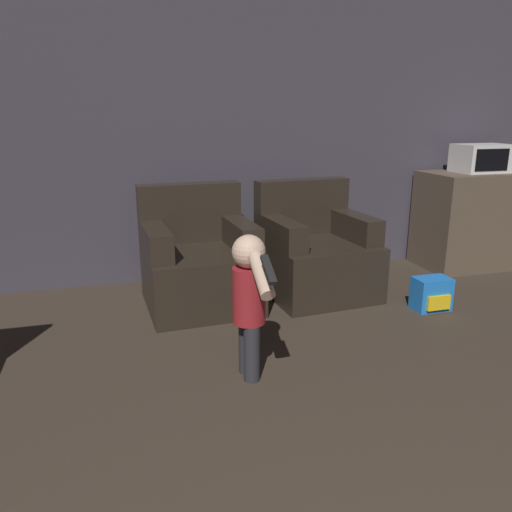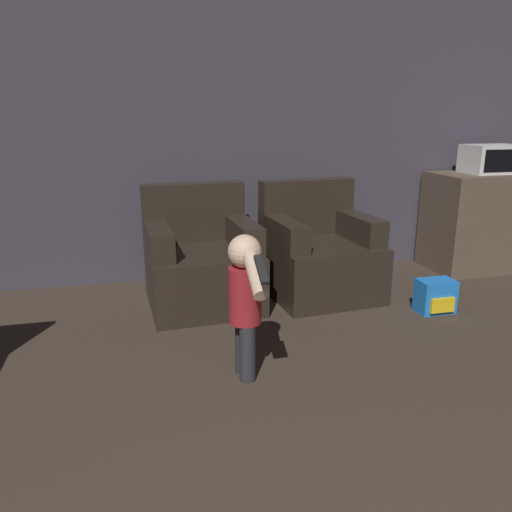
% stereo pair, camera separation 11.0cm
% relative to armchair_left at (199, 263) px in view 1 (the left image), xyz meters
% --- Properties ---
extents(wall_back, '(8.40, 0.05, 2.60)m').
position_rel_armchair_left_xyz_m(wall_back, '(0.14, 0.67, 0.98)').
color(wall_back, '#3D3842').
rests_on(wall_back, ground_plane).
extents(armchair_left, '(0.83, 0.83, 0.88)m').
position_rel_armchair_left_xyz_m(armchair_left, '(0.00, 0.00, 0.00)').
color(armchair_left, black).
rests_on(armchair_left, ground_plane).
extents(armchair_right, '(0.85, 0.85, 0.88)m').
position_rel_armchair_left_xyz_m(armchair_right, '(0.94, -0.00, 0.00)').
color(armchair_right, black).
rests_on(armchair_right, ground_plane).
extents(person_toddler, '(0.18, 0.56, 0.80)m').
position_rel_armchair_left_xyz_m(person_toddler, '(0.08, -1.17, 0.15)').
color(person_toddler, '#28282D').
rests_on(person_toddler, ground_plane).
extents(toy_backpack, '(0.26, 0.19, 0.24)m').
position_rel_armchair_left_xyz_m(toy_backpack, '(1.62, -0.59, -0.20)').
color(toy_backpack, blue).
rests_on(toy_backpack, ground_plane).
extents(kitchen_counter, '(1.07, 0.59, 0.88)m').
position_rel_armchair_left_xyz_m(kitchen_counter, '(2.71, 0.30, 0.12)').
color(kitchen_counter, brown).
rests_on(kitchen_counter, ground_plane).
extents(microwave, '(0.48, 0.34, 0.25)m').
position_rel_armchair_left_xyz_m(microwave, '(2.67, 0.30, 0.69)').
color(microwave, silver).
rests_on(microwave, kitchen_counter).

